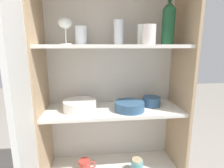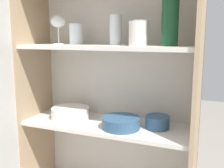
{
  "view_description": "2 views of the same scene",
  "coord_description": "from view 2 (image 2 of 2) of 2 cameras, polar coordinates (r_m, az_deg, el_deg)",
  "views": [
    {
      "loc": [
        -0.13,
        -0.91,
        1.12
      ],
      "look_at": [
        -0.01,
        0.16,
        0.89
      ],
      "focal_mm": 28.0,
      "sensor_mm": 36.0,
      "label": 1
    },
    {
      "loc": [
        0.51,
        -1.05,
        1.18
      ],
      "look_at": [
        0.02,
        0.18,
        0.93
      ],
      "focal_mm": 42.0,
      "sensor_mm": 36.0,
      "label": 2
    }
  ],
  "objects": [
    {
      "name": "wine_glass_0",
      "position": [
        1.44,
        -11.67,
        12.92
      ],
      "size": [
        0.08,
        0.08,
        0.15
      ],
      "color": "white",
      "rests_on": "shelf_board_upper"
    },
    {
      "name": "shelf_board_upper",
      "position": [
        1.3,
        -1.25,
        8.04
      ],
      "size": [
        0.86,
        0.29,
        0.02
      ],
      "primitive_type": "cube",
      "color": "silver"
    },
    {
      "name": "serving_bowl_small",
      "position": [
        1.31,
        9.86,
        -8.03
      ],
      "size": [
        0.12,
        0.12,
        0.06
      ],
      "color": "#33567A",
      "rests_on": "shelf_board_middle"
    },
    {
      "name": "tumbler_glass_0",
      "position": [
        1.32,
        0.8,
        11.69
      ],
      "size": [
        0.06,
        0.06,
        0.15
      ],
      "color": "white",
      "rests_on": "shelf_board_upper"
    },
    {
      "name": "cupboard_side_left",
      "position": [
        1.58,
        -16.03,
        -5.33
      ],
      "size": [
        0.02,
        0.33,
        1.52
      ],
      "primitive_type": "cube",
      "color": "tan",
      "rests_on": "ground_plane"
    },
    {
      "name": "wine_bottle",
      "position": [
        1.17,
        12.56,
        13.98
      ],
      "size": [
        0.07,
        0.07,
        0.28
      ],
      "color": "#194728",
      "rests_on": "shelf_board_upper"
    },
    {
      "name": "shelf_board_middle",
      "position": [
        1.38,
        -1.19,
        -8.95
      ],
      "size": [
        0.86,
        0.29,
        0.02
      ],
      "primitive_type": "cube",
      "color": "silver"
    },
    {
      "name": "mixing_bowl_large",
      "position": [
        1.3,
        1.97,
        -8.31
      ],
      "size": [
        0.19,
        0.19,
        0.06
      ],
      "color": "#33567A",
      "rests_on": "shelf_board_middle"
    },
    {
      "name": "cupboard_back_panel",
      "position": [
        1.5,
        1.15,
        -5.77
      ],
      "size": [
        0.9,
        0.02,
        1.52
      ],
      "primitive_type": "cube",
      "color": "silver",
      "rests_on": "ground_plane"
    },
    {
      "name": "tumbler_glass_3",
      "position": [
        1.16,
        5.58,
        10.85
      ],
      "size": [
        0.08,
        0.08,
        0.11
      ],
      "color": "silver",
      "rests_on": "shelf_board_upper"
    },
    {
      "name": "tumbler_glass_1",
      "position": [
        1.42,
        -7.86,
        10.71
      ],
      "size": [
        0.07,
        0.07,
        0.11
      ],
      "color": "white",
      "rests_on": "shelf_board_upper"
    },
    {
      "name": "plate_stack_white",
      "position": [
        1.46,
        -9.04,
        -6.28
      ],
      "size": [
        0.21,
        0.21,
        0.06
      ],
      "color": "white",
      "rests_on": "shelf_board_middle"
    },
    {
      "name": "cupboard_side_right",
      "position": [
        1.27,
        17.66,
        -9.38
      ],
      "size": [
        0.02,
        0.33,
        1.52
      ],
      "primitive_type": "cube",
      "color": "tan",
      "rests_on": "ground_plane"
    },
    {
      "name": "tumbler_glass_2",
      "position": [
        1.24,
        6.34,
        11.03
      ],
      "size": [
        0.07,
        0.07,
        0.12
      ],
      "color": "white",
      "rests_on": "shelf_board_upper"
    }
  ]
}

